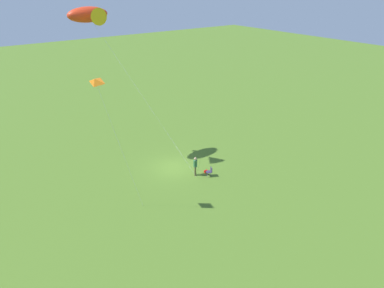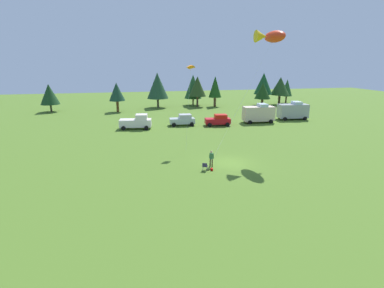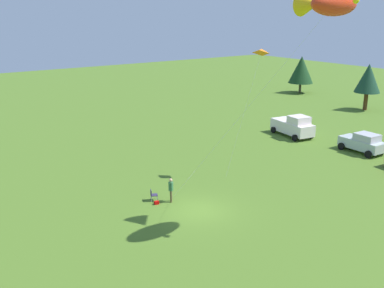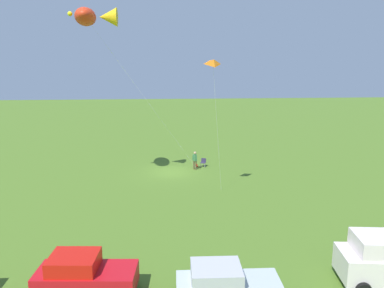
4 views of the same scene
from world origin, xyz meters
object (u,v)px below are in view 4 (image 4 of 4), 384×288
person_kite_flyer (195,159)px  backpack_on_grass (196,165)px  car_red_sedan (84,276)px  folding_chair (203,162)px  car_silver_compact (226,288)px  kite_delta_orange (214,63)px  kite_large_fish (91,17)px

person_kite_flyer → backpack_on_grass: bearing=-157.2°
person_kite_flyer → car_red_sedan: (6.63, 19.60, -0.07)m
person_kite_flyer → folding_chair: size_ratio=2.12×
car_silver_compact → kite_delta_orange: (-1.24, -12.44, 8.96)m
kite_large_fish → folding_chair: bearing=-147.0°
car_silver_compact → kite_large_fish: 21.51m
person_kite_flyer → kite_large_fish: 15.52m
folding_chair → car_red_sedan: car_red_sedan is taller
person_kite_flyer → kite_large_fish: size_ratio=0.12×
car_red_sedan → person_kite_flyer: bearing=-103.5°
car_red_sedan → kite_delta_orange: bearing=-117.5°
car_silver_compact → kite_large_fish: size_ratio=0.31×
car_silver_compact → kite_delta_orange: 15.38m
folding_chair → car_silver_compact: 22.00m
folding_chair → car_silver_compact: (1.69, 21.93, 0.46)m
car_silver_compact → kite_large_fish: bearing=-62.8°
kite_large_fish → kite_delta_orange: size_ratio=1.36×
backpack_on_grass → kite_delta_orange: (-0.23, 9.60, 9.80)m
car_silver_compact → person_kite_flyer: bearing=-89.7°
folding_chair → car_red_sedan: size_ratio=0.19×
folding_chair → person_kite_flyer: bearing=-20.9°
person_kite_flyer → car_silver_compact: size_ratio=0.41×
backpack_on_grass → kite_large_fish: (8.42, 6.03, 13.13)m
person_kite_flyer → kite_delta_orange: size_ratio=0.17×
person_kite_flyer → kite_delta_orange: kite_delta_orange is taller
person_kite_flyer → car_silver_compact: 21.00m
car_red_sedan → car_silver_compact: bearing=171.9°
kite_delta_orange → kite_large_fish: bearing=-22.5°
backpack_on_grass → kite_delta_orange: size_ratio=0.03×
kite_large_fish → person_kite_flyer: bearing=-148.7°
person_kite_flyer → car_red_sedan: 20.69m
folding_chair → car_red_sedan: 21.89m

